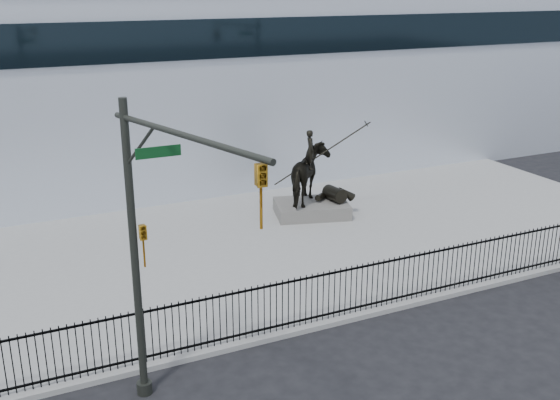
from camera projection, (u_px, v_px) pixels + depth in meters
name	position (u px, v px, depth m)	size (l,w,h in m)	color
ground	(396.00, 332.00, 18.12)	(120.00, 120.00, 0.00)	black
plaza	(286.00, 243.00, 24.10)	(30.00, 12.00, 0.15)	gray
building	(177.00, 78.00, 33.85)	(44.00, 14.00, 9.00)	silver
picket_fence	(373.00, 285.00, 18.91)	(22.10, 0.10, 1.50)	black
statue_plinth	(312.00, 209.00, 26.73)	(2.90, 2.00, 0.54)	#625F5A
equestrian_statue	(313.00, 175.00, 26.29)	(3.60, 2.75, 3.15)	black
traffic_signal_left	(154.00, 245.00, 13.57)	(1.52, 4.84, 7.00)	#272A25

